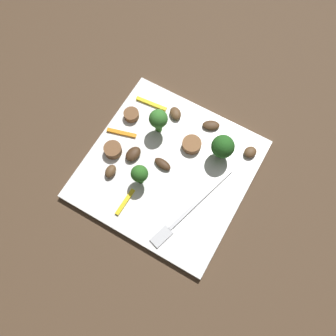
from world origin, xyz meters
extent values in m
plane|color=#4C3826|center=(0.00, 0.00, 0.00)|extent=(1.40, 1.40, 0.00)
cube|color=white|center=(0.00, 0.00, 0.01)|extent=(0.27, 0.27, 0.01)
cube|color=silver|center=(0.02, 0.07, 0.01)|extent=(0.14, 0.05, 0.00)
cube|color=silver|center=(0.11, 0.05, 0.01)|extent=(0.04, 0.03, 0.00)
cylinder|color=#408630|center=(-0.06, -0.05, 0.03)|extent=(0.01, 0.01, 0.03)
sphere|color=#387A2D|center=(-0.06, -0.05, 0.05)|extent=(0.03, 0.03, 0.03)
cylinder|color=#347525|center=(0.04, -0.03, 0.02)|extent=(0.01, 0.01, 0.03)
sphere|color=#2D6B23|center=(0.04, -0.03, 0.04)|extent=(0.03, 0.03, 0.03)
cylinder|color=#296420|center=(-0.07, 0.07, 0.02)|extent=(0.01, 0.01, 0.02)
sphere|color=#235B1E|center=(-0.07, 0.07, 0.05)|extent=(0.04, 0.04, 0.04)
cylinder|color=brown|center=(-0.05, -0.11, 0.02)|extent=(0.03, 0.03, 0.01)
cylinder|color=brown|center=(-0.06, 0.02, 0.02)|extent=(0.04, 0.04, 0.01)
cylinder|color=brown|center=(0.02, -0.10, 0.02)|extent=(0.04, 0.04, 0.02)
ellipsoid|color=brown|center=(-0.10, -0.04, 0.02)|extent=(0.03, 0.03, 0.01)
ellipsoid|color=#4C331E|center=(-0.11, 0.03, 0.02)|extent=(0.03, 0.04, 0.01)
ellipsoid|color=brown|center=(0.06, -0.08, 0.02)|extent=(0.03, 0.02, 0.01)
ellipsoid|color=brown|center=(-0.09, 0.11, 0.02)|extent=(0.03, 0.03, 0.01)
ellipsoid|color=#422B19|center=(0.01, -0.06, 0.02)|extent=(0.03, 0.03, 0.01)
ellipsoid|color=#422B19|center=(0.00, -0.01, 0.02)|extent=(0.02, 0.03, 0.01)
cube|color=yellow|center=(-0.09, -0.09, 0.01)|extent=(0.01, 0.06, 0.00)
cube|color=yellow|center=(0.09, -0.03, 0.01)|extent=(0.05, 0.01, 0.00)
cube|color=orange|center=(-0.02, -0.10, 0.01)|extent=(0.02, 0.05, 0.00)
camera|label=1|loc=(0.20, 0.12, 0.61)|focal=40.52mm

